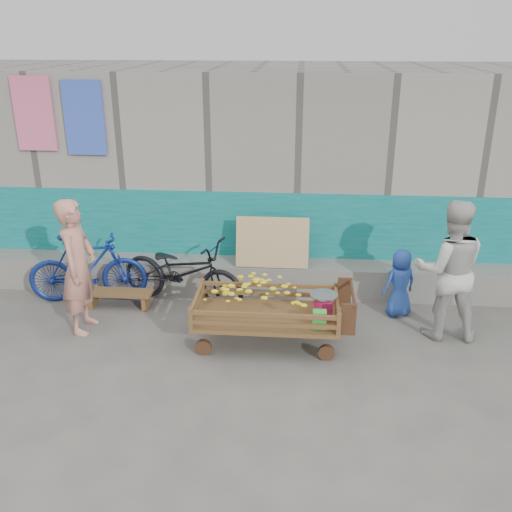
# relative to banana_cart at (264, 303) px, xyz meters

# --- Properties ---
(ground) EXTENTS (80.00, 80.00, 0.00)m
(ground) POSITION_rel_banana_cart_xyz_m (-0.28, -0.88, -0.54)
(ground) COLOR #504D49
(ground) RESTS_ON ground
(building_wall) EXTENTS (12.00, 3.50, 3.00)m
(building_wall) POSITION_rel_banana_cart_xyz_m (-0.28, 3.17, 0.93)
(building_wall) COLOR gray
(building_wall) RESTS_ON ground
(banana_cart) EXTENTS (1.86, 0.85, 0.79)m
(banana_cart) POSITION_rel_banana_cart_xyz_m (0.00, 0.00, 0.00)
(banana_cart) COLOR brown
(banana_cart) RESTS_ON ground
(bench) EXTENTS (0.91, 0.27, 0.23)m
(bench) POSITION_rel_banana_cart_xyz_m (-2.02, 0.81, -0.37)
(bench) COLOR brown
(bench) RESTS_ON ground
(vendor_man) EXTENTS (0.41, 0.62, 1.70)m
(vendor_man) POSITION_rel_banana_cart_xyz_m (-2.27, 0.18, 0.31)
(vendor_man) COLOR tan
(vendor_man) RESTS_ON ground
(woman) EXTENTS (0.86, 0.68, 1.73)m
(woman) POSITION_rel_banana_cart_xyz_m (2.18, 0.40, 0.33)
(woman) COLOR beige
(woman) RESTS_ON ground
(child) EXTENTS (0.52, 0.44, 0.91)m
(child) POSITION_rel_banana_cart_xyz_m (1.72, 0.89, -0.08)
(child) COLOR #264CB3
(child) RESTS_ON ground
(bicycle_dark) EXTENTS (1.92, 1.18, 0.95)m
(bicycle_dark) POSITION_rel_banana_cart_xyz_m (-1.17, 0.97, -0.06)
(bicycle_dark) COLOR black
(bicycle_dark) RESTS_ON ground
(bicycle_blue) EXTENTS (1.66, 0.71, 0.97)m
(bicycle_blue) POSITION_rel_banana_cart_xyz_m (-2.48, 0.97, -0.06)
(bicycle_blue) COLOR navy
(bicycle_blue) RESTS_ON ground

